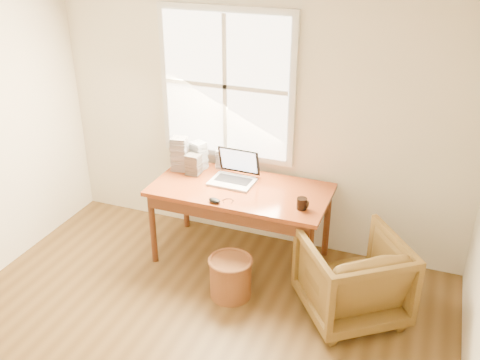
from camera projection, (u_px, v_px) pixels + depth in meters
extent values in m
cube|color=#ECE2C8|center=(258.00, 114.00, 4.95)|extent=(4.00, 0.02, 2.60)
cube|color=silver|center=(227.00, 85.00, 4.90)|extent=(1.32, 0.05, 1.42)
cube|color=white|center=(225.00, 86.00, 4.87)|extent=(1.20, 0.02, 1.30)
cube|color=silver|center=(225.00, 87.00, 4.87)|extent=(0.04, 0.02, 1.30)
cube|color=silver|center=(225.00, 87.00, 4.87)|extent=(1.20, 0.02, 0.04)
cube|color=brown|center=(241.00, 190.00, 4.82)|extent=(1.60, 0.80, 0.04)
imported|color=brown|center=(352.00, 277.00, 4.27)|extent=(1.06, 1.07, 0.70)
cylinder|color=brown|center=(231.00, 278.00, 4.55)|extent=(0.46, 0.46, 0.35)
ellipsoid|color=black|center=(214.00, 200.00, 4.55)|extent=(0.13, 0.10, 0.04)
cylinder|color=black|center=(302.00, 204.00, 4.44)|extent=(0.09, 0.09, 0.10)
cube|color=#AAAFB5|center=(199.00, 156.00, 5.12)|extent=(0.17, 0.16, 0.27)
cube|color=#25252A|center=(194.00, 164.00, 5.02)|extent=(0.13, 0.12, 0.20)
cube|color=#A7A6B4|center=(179.00, 154.00, 5.08)|extent=(0.17, 0.16, 0.33)
cube|color=silver|center=(224.00, 158.00, 5.16)|extent=(0.17, 0.16, 0.19)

